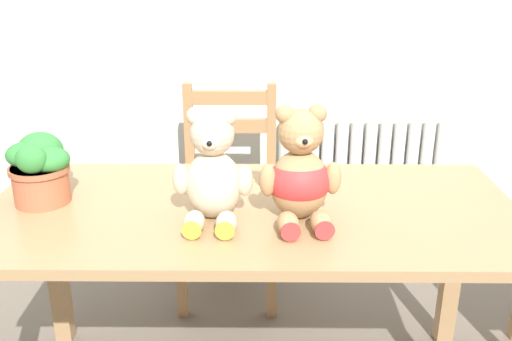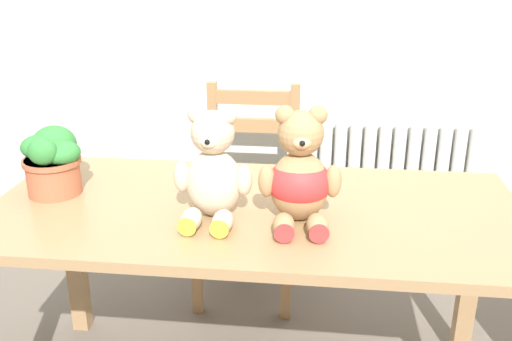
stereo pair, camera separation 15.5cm
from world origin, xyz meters
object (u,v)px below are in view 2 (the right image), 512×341
(teddy_bear_left, at_px, (213,171))
(potted_plant, at_px, (52,159))
(wooden_chair_behind, at_px, (249,189))
(teddy_bear_right, at_px, (300,177))

(teddy_bear_left, xyz_separation_m, potted_plant, (-0.52, 0.11, -0.03))
(teddy_bear_left, bearing_deg, wooden_chair_behind, -87.97)
(wooden_chair_behind, relative_size, teddy_bear_right, 2.71)
(wooden_chair_behind, height_order, teddy_bear_right, teddy_bear_right)
(teddy_bear_right, xyz_separation_m, potted_plant, (-0.75, 0.11, -0.02))
(teddy_bear_left, height_order, teddy_bear_right, teddy_bear_right)
(potted_plant, bearing_deg, teddy_bear_right, -8.40)
(potted_plant, bearing_deg, teddy_bear_left, -12.52)
(wooden_chair_behind, height_order, potted_plant, potted_plant)
(teddy_bear_right, bearing_deg, wooden_chair_behind, -78.84)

